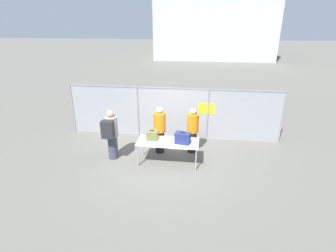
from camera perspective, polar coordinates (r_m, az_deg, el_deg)
The scene contains 10 objects.
ground_plane at distance 8.78m, azimuth -0.75°, elevation -7.78°, with size 120.00×120.00×0.00m, color #605E56.
fence_section at distance 10.20m, azimuth 1.00°, elevation 3.15°, with size 8.28×0.07×2.02m.
inspection_table at distance 8.42m, azimuth -0.02°, elevation -3.73°, with size 1.97×0.85×0.75m.
suitcase_olive at distance 8.53m, azimuth -3.47°, elevation -1.96°, with size 0.37×0.37×0.32m.
suitcase_navy at distance 8.22m, azimuth 3.21°, elevation -2.64°, with size 0.51×0.36×0.38m.
traveler_hooded at distance 8.75m, azimuth -12.29°, elevation -1.56°, with size 0.42×0.65×1.71m.
security_worker_near at distance 9.05m, azimuth -1.83°, elevation -0.73°, with size 0.41×0.41×1.67m.
security_worker_far at distance 9.10m, azimuth 5.37°, elevation -0.84°, with size 0.40×0.40×1.63m.
utility_trailer at distance 11.93m, azimuth 4.37°, elevation 2.69°, with size 3.82×2.22×0.73m.
distant_hangar at distance 35.39m, azimuth 10.00°, elevation 20.89°, with size 13.74×9.38×7.73m.
Camera 1 is at (1.15, -7.53, 4.36)m, focal length 28.00 mm.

